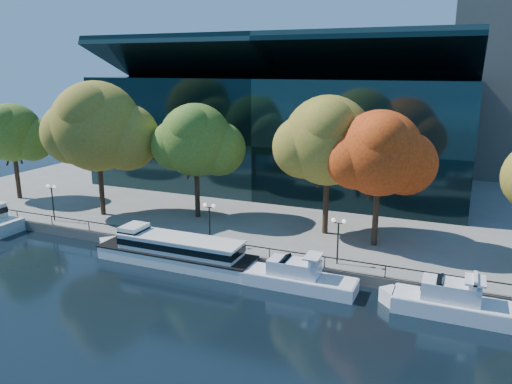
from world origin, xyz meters
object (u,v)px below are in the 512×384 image
at_px(tree_1, 98,128).
at_px(tree_2, 197,142).
at_px(tree_0, 13,134).
at_px(lamp_2, 338,231).
at_px(tree_3, 330,143).
at_px(lamp_1, 209,214).
at_px(lamp_0, 52,194).
at_px(cruiser_far, 450,302).
at_px(tour_boat, 172,249).
at_px(tree_4, 381,155).
at_px(cruiser_near, 295,276).

xyz_separation_m(tree_1, tree_2, (10.38, 3.45, -1.33)).
height_order(tree_0, lamp_2, tree_0).
height_order(tree_3, lamp_1, tree_3).
xyz_separation_m(tree_2, lamp_0, (-13.96, -7.40, -5.54)).
bearing_deg(cruiser_far, tree_3, 137.22).
relative_size(cruiser_far, tree_1, 0.66).
bearing_deg(tour_boat, tree_2, 106.64).
bearing_deg(lamp_2, tree_2, 157.30).
bearing_deg(cruiser_far, tree_2, 157.29).
bearing_deg(tree_4, lamp_1, -158.03).
bearing_deg(tree_2, tree_4, -4.35).
xyz_separation_m(tour_boat, tree_0, (-28.37, 8.90, 7.98)).
height_order(cruiser_far, lamp_0, lamp_0).
height_order(tour_boat, tree_0, tree_0).
relative_size(cruiser_near, lamp_0, 2.54).
distance_m(tree_3, lamp_2, 10.17).
bearing_deg(tree_2, lamp_1, -54.05).
bearing_deg(tree_0, cruiser_near, -13.17).
bearing_deg(lamp_2, cruiser_far, -22.73).
height_order(tree_2, lamp_1, tree_2).
relative_size(cruiser_far, tree_2, 0.78).
height_order(tree_2, lamp_0, tree_2).
bearing_deg(tree_3, tree_2, -179.88).
height_order(tree_3, lamp_0, tree_3).
bearing_deg(lamp_2, lamp_1, 180.00).
height_order(tree_1, tree_3, tree_1).
relative_size(tour_boat, tree_2, 1.29).
xyz_separation_m(tree_0, tree_3, (39.91, 1.84, 0.97)).
bearing_deg(tree_2, tour_boat, -73.36).
xyz_separation_m(tree_0, tree_4, (45.11, 0.29, 0.35)).
height_order(cruiser_near, lamp_0, lamp_0).
distance_m(cruiser_near, lamp_0, 29.52).
height_order(cruiser_far, tree_3, tree_3).
bearing_deg(lamp_0, cruiser_far, -5.42).
height_order(lamp_0, lamp_2, same).
relative_size(tour_boat, tree_4, 1.28).
bearing_deg(lamp_1, tree_1, 165.92).
bearing_deg(lamp_2, tree_1, 171.99).
relative_size(tree_3, lamp_1, 3.44).
relative_size(tree_1, lamp_0, 3.72).
relative_size(tour_boat, tree_3, 1.18).
xyz_separation_m(tour_boat, cruiser_near, (11.95, -0.53, -0.40)).
bearing_deg(cruiser_near, tree_0, 166.83).
xyz_separation_m(tree_0, tree_1, (14.78, -1.64, 1.56)).
height_order(tree_3, tree_4, tree_3).
bearing_deg(lamp_2, tree_0, 172.56).
bearing_deg(lamp_1, lamp_0, 180.00).
distance_m(cruiser_far, tree_1, 39.41).
distance_m(tree_2, lamp_0, 16.74).
relative_size(cruiser_near, tree_1, 0.68).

